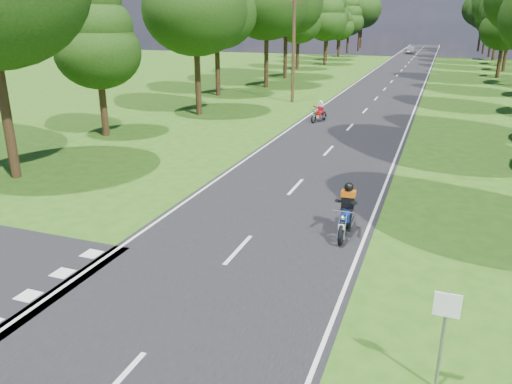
% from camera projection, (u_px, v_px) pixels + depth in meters
% --- Properties ---
extents(ground, '(160.00, 160.00, 0.00)m').
position_uv_depth(ground, '(209.00, 283.00, 12.64)').
color(ground, '#285112').
rests_on(ground, ground).
extents(main_road, '(7.00, 140.00, 0.02)m').
position_uv_depth(main_road, '(397.00, 76.00, 56.87)').
color(main_road, black).
rests_on(main_road, ground).
extents(road_markings, '(7.40, 140.00, 0.01)m').
position_uv_depth(road_markings, '(394.00, 77.00, 55.25)').
color(road_markings, silver).
rests_on(road_markings, main_road).
extents(treeline, '(40.00, 115.35, 14.78)m').
position_uv_depth(treeline, '(423.00, 1.00, 62.57)').
color(treeline, black).
rests_on(treeline, ground).
extents(telegraph_pole, '(1.20, 0.26, 8.00)m').
position_uv_depth(telegraph_pole, '(293.00, 49.00, 38.02)').
color(telegraph_pole, '#382616').
rests_on(telegraph_pole, ground).
extents(road_sign, '(0.45, 0.07, 2.00)m').
position_uv_depth(road_sign, '(444.00, 325.00, 8.61)').
color(road_sign, slate).
rests_on(road_sign, ground).
extents(rider_near_blue, '(0.70, 1.95, 1.61)m').
position_uv_depth(rider_near_blue, '(346.00, 210.00, 15.18)').
color(rider_near_blue, '#0D2999').
rests_on(rider_near_blue, main_road).
extents(rider_far_red, '(0.97, 1.69, 1.33)m').
position_uv_depth(rider_far_red, '(319.00, 111.00, 31.75)').
color(rider_far_red, '#B5190D').
rests_on(rider_far_red, main_road).
extents(distant_car, '(1.62, 4.03, 1.37)m').
position_uv_depth(distant_car, '(411.00, 50.00, 89.96)').
color(distant_car, '#A5A8AC').
rests_on(distant_car, main_road).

